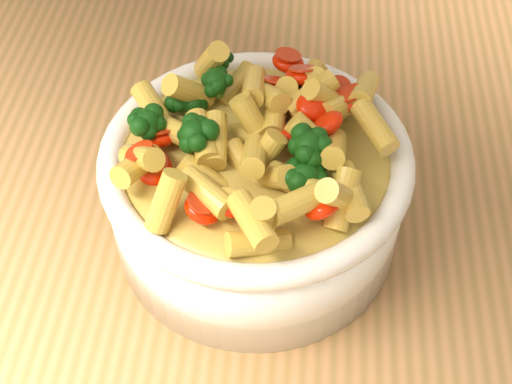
{
  "coord_description": "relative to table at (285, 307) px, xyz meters",
  "views": [
    {
      "loc": [
        0.0,
        -0.34,
        1.35
      ],
      "look_at": [
        -0.03,
        0.01,
        0.95
      ],
      "focal_mm": 50.0,
      "sensor_mm": 36.0,
      "label": 1
    }
  ],
  "objects": [
    {
      "name": "pasta_salad",
      "position": [
        -0.03,
        0.01,
        0.21
      ],
      "size": [
        0.18,
        0.18,
        0.04
      ],
      "color": "gold",
      "rests_on": "serving_bowl"
    },
    {
      "name": "serving_bowl",
      "position": [
        -0.03,
        0.01,
        0.15
      ],
      "size": [
        0.22,
        0.22,
        0.1
      ],
      "color": "white",
      "rests_on": "table"
    },
    {
      "name": "table",
      "position": [
        0.0,
        0.0,
        0.0
      ],
      "size": [
        1.2,
        0.8,
        0.9
      ],
      "color": "#B67E4E",
      "rests_on": "ground"
    }
  ]
}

